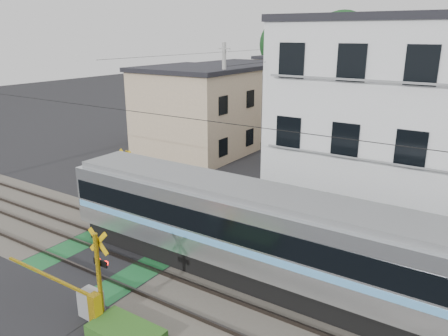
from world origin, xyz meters
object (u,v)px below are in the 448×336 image
Objects in this scene: crossing_signal_near at (91,298)px; pedestrian at (351,119)px; apartment_block at (401,123)px; crossing_signal_far at (136,195)px.

pedestrian is at bearing 93.93° from crossing_signal_near.
crossing_signal_near is at bearing -114.22° from apartment_block.
crossing_signal_far is at bearing 125.29° from crossing_signal_near.
crossing_signal_near reaches higher than pedestrian.
crossing_signal_near and crossing_signal_far have the same top height.
apartment_block reaches higher than crossing_signal_near.
apartment_block is at bearing 27.78° from crossing_signal_far.
crossing_signal_near is 1.00× the size of crossing_signal_far.
apartment_block reaches higher than crossing_signal_far.
apartment_block reaches higher than pedestrian.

